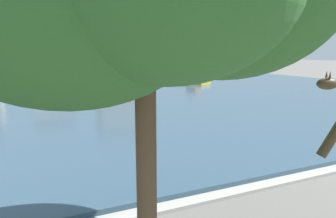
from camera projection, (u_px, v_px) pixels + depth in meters
The scene contains 6 objects.
harbor_water at pixel (75, 99), 29.77m from camera, with size 81.29×45.08×0.30m, color #334C60.
quay_edge_coping at pixel (179, 205), 9.37m from camera, with size 81.29×0.50×0.12m, color #ADA89E.
sailboat_navy at pixel (135, 78), 48.56m from camera, with size 4.61×9.66×7.38m.
sailboat_yellow at pixel (190, 81), 44.05m from camera, with size 3.46×6.48×6.45m.
townhouse_narrow_midrow at pixel (49, 53), 54.28m from camera, with size 6.71×7.73×8.84m.
townhouse_end_terrace at pixel (120, 46), 55.90m from camera, with size 8.71×5.61×11.29m.
Camera 1 is at (-3.87, -0.12, 4.66)m, focal length 32.73 mm.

